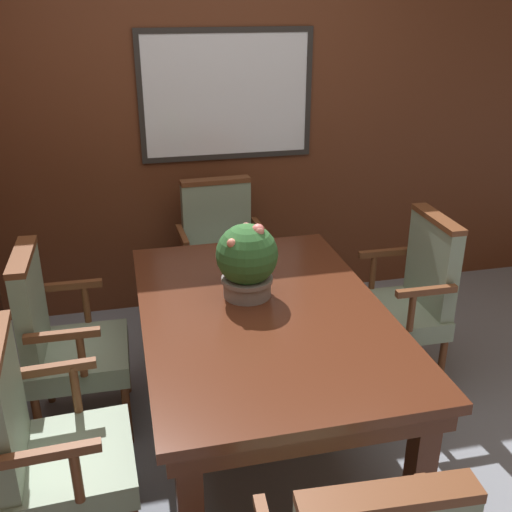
% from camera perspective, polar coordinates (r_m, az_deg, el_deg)
% --- Properties ---
extents(ground_plane, '(14.00, 14.00, 0.00)m').
position_cam_1_polar(ground_plane, '(3.03, 0.92, -19.08)').
color(ground_plane, gray).
extents(wall_back, '(7.20, 0.08, 2.45)m').
position_cam_1_polar(wall_back, '(4.05, -5.11, 11.68)').
color(wall_back, '#5B2D19').
rests_on(wall_back, ground_plane).
extents(dining_table, '(1.09, 1.66, 0.75)m').
position_cam_1_polar(dining_table, '(2.76, 0.71, -6.86)').
color(dining_table, '#4C2314').
rests_on(dining_table, ground_plane).
extents(chair_head_far, '(0.56, 0.50, 0.98)m').
position_cam_1_polar(chair_head_far, '(3.92, -3.36, 0.44)').
color(chair_head_far, brown).
rests_on(chair_head_far, ground_plane).
extents(chair_right_far, '(0.48, 0.55, 0.98)m').
position_cam_1_polar(chair_right_far, '(3.46, 14.37, -3.61)').
color(chair_right_far, brown).
rests_on(chair_right_far, ground_plane).
extents(chair_left_far, '(0.48, 0.55, 0.98)m').
position_cam_1_polar(chair_left_far, '(3.11, -18.07, -7.35)').
color(chair_left_far, brown).
rests_on(chair_left_far, ground_plane).
extents(chair_left_near, '(0.50, 0.56, 0.98)m').
position_cam_1_polar(chair_left_near, '(2.47, -19.36, -16.40)').
color(chair_left_near, brown).
rests_on(chair_left_near, ground_plane).
extents(potted_plant, '(0.29, 0.29, 0.37)m').
position_cam_1_polar(potted_plant, '(2.76, -0.86, -0.37)').
color(potted_plant, gray).
rests_on(potted_plant, dining_table).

